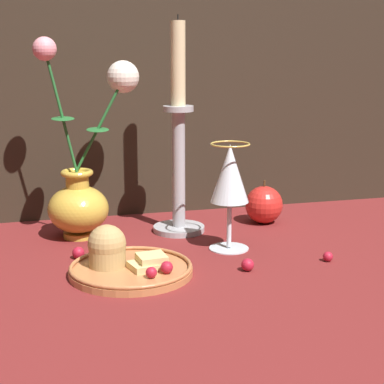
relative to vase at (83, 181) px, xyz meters
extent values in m
plane|color=maroon|center=(0.11, -0.14, -0.10)|extent=(2.40, 2.40, 0.00)
cylinder|color=gold|center=(-0.01, 0.00, -0.10)|extent=(0.06, 0.06, 0.01)
ellipsoid|color=gold|center=(-0.01, 0.00, -0.05)|extent=(0.11, 0.11, 0.09)
cylinder|color=gold|center=(-0.01, 0.00, 0.00)|extent=(0.04, 0.04, 0.04)
torus|color=gold|center=(-0.01, 0.00, 0.02)|extent=(0.06, 0.06, 0.01)
cylinder|color=#23662D|center=(-0.03, 0.00, 0.12)|extent=(0.05, 0.01, 0.22)
ellipsoid|color=#23662D|center=(-0.03, 0.00, 0.11)|extent=(0.04, 0.07, 0.00)
sphere|color=pink|center=(-0.06, 0.00, 0.23)|extent=(0.04, 0.04, 0.04)
cylinder|color=#23662D|center=(0.03, 0.00, 0.10)|extent=(0.09, 0.02, 0.17)
ellipsoid|color=#23662D|center=(0.03, 0.00, 0.09)|extent=(0.04, 0.07, 0.00)
sphere|color=silver|center=(0.08, 0.01, 0.18)|extent=(0.06, 0.06, 0.06)
cylinder|color=#B77042|center=(0.05, -0.22, -0.10)|extent=(0.19, 0.19, 0.01)
torus|color=#B77042|center=(0.05, -0.22, -0.09)|extent=(0.19, 0.19, 0.01)
cylinder|color=tan|center=(0.02, -0.20, -0.08)|extent=(0.06, 0.06, 0.04)
sphere|color=tan|center=(0.02, -0.20, -0.06)|extent=(0.06, 0.06, 0.06)
cube|color=#DBBC7A|center=(0.07, -0.23, -0.09)|extent=(0.05, 0.05, 0.01)
cube|color=#DBBC7A|center=(0.08, -0.22, -0.08)|extent=(0.05, 0.05, 0.01)
sphere|color=#AD192D|center=(0.07, -0.27, -0.08)|extent=(0.02, 0.02, 0.02)
sphere|color=#AD192D|center=(0.10, -0.25, -0.08)|extent=(0.02, 0.02, 0.02)
sphere|color=#AD192D|center=(0.10, -0.22, -0.09)|extent=(0.01, 0.01, 0.01)
cylinder|color=silver|center=(0.23, -0.13, -0.10)|extent=(0.07, 0.07, 0.00)
cylinder|color=silver|center=(0.23, -0.13, -0.06)|extent=(0.01, 0.01, 0.08)
cone|color=silver|center=(0.23, -0.13, 0.03)|extent=(0.06, 0.06, 0.10)
cone|color=#E5CC66|center=(0.23, -0.13, 0.01)|extent=(0.06, 0.06, 0.07)
torus|color=gold|center=(0.23, -0.13, 0.08)|extent=(0.07, 0.07, 0.00)
cylinder|color=#A3A3A8|center=(0.17, -0.01, -0.10)|extent=(0.10, 0.10, 0.01)
cylinder|color=#A3A3A8|center=(0.17, -0.01, 0.01)|extent=(0.02, 0.02, 0.21)
cylinder|color=#A3A3A8|center=(0.17, -0.01, 0.13)|extent=(0.06, 0.06, 0.01)
cylinder|color=beige|center=(0.17, -0.01, 0.21)|extent=(0.03, 0.03, 0.15)
cylinder|color=black|center=(0.17, -0.01, 0.28)|extent=(0.00, 0.00, 0.01)
sphere|color=red|center=(0.35, 0.00, -0.07)|extent=(0.07, 0.07, 0.07)
cylinder|color=#4C3319|center=(0.35, 0.00, -0.02)|extent=(0.00, 0.00, 0.01)
sphere|color=#AD192D|center=(0.22, -0.25, -0.09)|extent=(0.02, 0.02, 0.02)
sphere|color=#AD192D|center=(0.36, -0.24, -0.09)|extent=(0.02, 0.02, 0.02)
sphere|color=#AD192D|center=(-0.02, -0.12, -0.09)|extent=(0.02, 0.02, 0.02)
camera|label=1|loc=(-0.10, -1.13, 0.24)|focal=60.00mm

